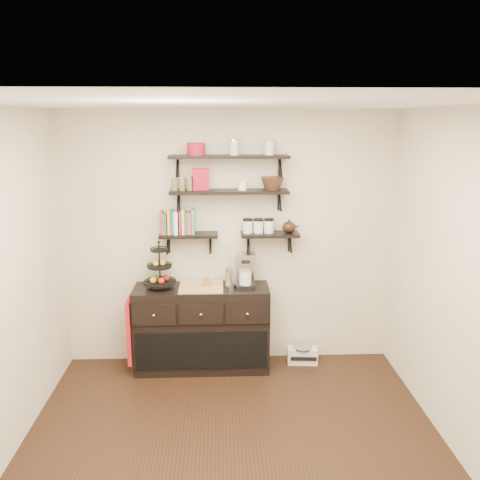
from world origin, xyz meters
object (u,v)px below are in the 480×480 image
sideboard (202,328)px  fruit_stand (160,273)px  coffee_maker (245,270)px  radio (302,355)px

sideboard → fruit_stand: 0.74m
sideboard → coffee_maker: 0.77m
sideboard → radio: 1.15m
sideboard → radio: sideboard is taller
sideboard → coffee_maker: coffee_maker is taller
fruit_stand → radio: bearing=2.0°
sideboard → fruit_stand: (-0.42, 0.00, 0.61)m
radio → fruit_stand: bearing=-173.7°
sideboard → fruit_stand: fruit_stand is taller
sideboard → radio: bearing=3.0°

